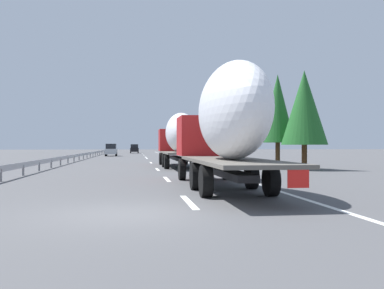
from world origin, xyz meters
TOP-DOWN VIEW (x-y plane):
  - ground_plane at (40.00, 0.00)m, footprint 260.00×260.00m
  - lane_stripe_0 at (2.00, -1.80)m, footprint 3.20×0.20m
  - lane_stripe_1 at (10.72, -1.80)m, footprint 3.20×0.20m
  - lane_stripe_2 at (19.52, -1.80)m, footprint 3.20×0.20m
  - lane_stripe_3 at (31.32, -1.80)m, footprint 3.20×0.20m
  - lane_stripe_4 at (44.97, -1.80)m, footprint 3.20×0.20m
  - lane_stripe_5 at (47.73, -1.80)m, footprint 3.20×0.20m
  - lane_stripe_6 at (52.02, -1.80)m, footprint 3.20×0.20m
  - lane_stripe_7 at (63.74, -1.80)m, footprint 3.20×0.20m
  - lane_stripe_8 at (81.38, -1.80)m, footprint 3.20×0.20m
  - lane_stripe_9 at (76.60, -1.80)m, footprint 3.20×0.20m
  - edge_line_right at (45.00, -5.50)m, footprint 110.00×0.20m
  - truck_lead at (22.29, -3.60)m, footprint 12.21×2.55m
  - truck_trailing at (5.25, -3.60)m, footprint 12.97×2.55m
  - car_black_suv at (83.10, -0.20)m, footprint 4.43×1.83m
  - car_silver_hatch at (58.38, 3.46)m, footprint 4.25×1.80m
  - road_sign at (39.64, -6.70)m, footprint 0.10×0.90m
  - tree_0 at (20.28, -10.85)m, footprint 2.52×2.52m
  - tree_1 at (29.04, -9.96)m, footprint 2.70×2.70m
  - tree_2 at (17.73, -11.89)m, footprint 3.19×3.19m
  - tree_3 at (36.83, -11.83)m, footprint 2.89×2.89m
  - guardrail_median at (43.00, 6.00)m, footprint 94.00×0.10m

SIDE VIEW (x-z plane):
  - ground_plane at x=40.00m, z-range 0.00..0.00m
  - lane_stripe_0 at x=2.00m, z-range 0.00..0.01m
  - lane_stripe_1 at x=10.72m, z-range 0.00..0.01m
  - lane_stripe_2 at x=19.52m, z-range 0.00..0.01m
  - lane_stripe_3 at x=31.32m, z-range 0.00..0.01m
  - lane_stripe_4 at x=44.97m, z-range 0.00..0.01m
  - lane_stripe_5 at x=47.73m, z-range 0.00..0.01m
  - lane_stripe_6 at x=52.02m, z-range 0.00..0.01m
  - lane_stripe_7 at x=63.74m, z-range 0.00..0.01m
  - lane_stripe_8 at x=81.38m, z-range 0.00..0.01m
  - lane_stripe_9 at x=76.60m, z-range 0.00..0.01m
  - edge_line_right at x=45.00m, z-range 0.00..0.01m
  - guardrail_median at x=43.00m, z-range 0.20..0.96m
  - car_black_suv at x=83.10m, z-range 0.00..1.94m
  - car_silver_hatch at x=58.38m, z-range -0.01..1.95m
  - road_sign at x=39.64m, z-range 0.59..3.62m
  - truck_lead at x=22.29m, z-range 0.31..4.41m
  - truck_trailing at x=5.25m, z-range 0.26..4.85m
  - tree_3 at x=36.83m, z-range 0.72..6.14m
  - tree_1 at x=29.04m, z-range 0.86..6.96m
  - tree_2 at x=17.73m, z-range 0.85..7.78m
  - tree_0 at x=20.28m, z-range 0.93..7.97m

